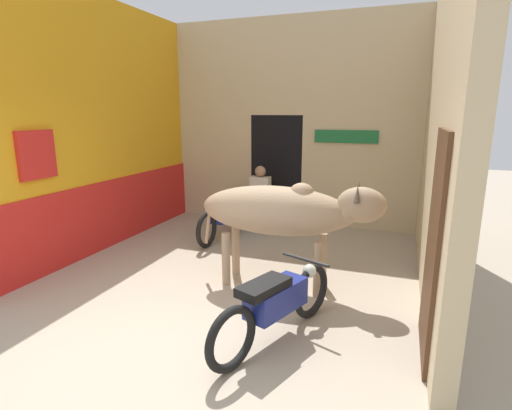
{
  "coord_description": "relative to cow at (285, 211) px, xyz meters",
  "views": [
    {
      "loc": [
        2.12,
        -2.9,
        2.24
      ],
      "look_at": [
        0.26,
        2.18,
        0.97
      ],
      "focal_mm": 28.0,
      "sensor_mm": 36.0,
      "label": 1
    }
  ],
  "objects": [
    {
      "name": "motorcycle_near",
      "position": [
        0.29,
        -1.27,
        -0.6
      ],
      "size": [
        0.82,
        1.78,
        0.73
      ],
      "color": "black",
      "rests_on": "ground_plane"
    },
    {
      "name": "shopkeeper_seated",
      "position": [
        -1.15,
        2.29,
        -0.35
      ],
      "size": [
        0.38,
        0.33,
        1.24
      ],
      "color": "brown",
      "rests_on": "ground_plane"
    },
    {
      "name": "cow",
      "position": [
        0.0,
        0.0,
        0.0
      ],
      "size": [
        2.36,
        0.74,
        1.44
      ],
      "color": "tan",
      "rests_on": "ground_plane"
    },
    {
      "name": "wall_back_with_doorway",
      "position": [
        -0.86,
        3.26,
        0.7
      ],
      "size": [
        4.93,
        0.93,
        4.02
      ],
      "color": "#C6B289",
      "rests_on": "ground_plane"
    },
    {
      "name": "wall_left_shopfront",
      "position": [
        -3.32,
        0.59,
        0.93
      ],
      "size": [
        0.25,
        4.85,
        4.02
      ],
      "color": "orange",
      "rests_on": "ground_plane"
    },
    {
      "name": "ground_plane",
      "position": [
        -0.77,
        -1.83,
        -1.01
      ],
      "size": [
        30.0,
        30.0,
        0.0
      ],
      "primitive_type": "plane",
      "color": "tan"
    },
    {
      "name": "wall_right_with_door",
      "position": [
        1.78,
        0.55,
        0.97
      ],
      "size": [
        0.22,
        4.85,
        4.02
      ],
      "color": "#C6B289",
      "rests_on": "ground_plane"
    },
    {
      "name": "plastic_stool",
      "position": [
        -1.55,
        2.3,
        -0.76
      ],
      "size": [
        0.34,
        0.34,
        0.46
      ],
      "color": "#2856B2",
      "rests_on": "ground_plane"
    },
    {
      "name": "motorcycle_far",
      "position": [
        -1.61,
        1.62,
        -0.6
      ],
      "size": [
        0.58,
        1.82,
        0.74
      ],
      "color": "black",
      "rests_on": "ground_plane"
    }
  ]
}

